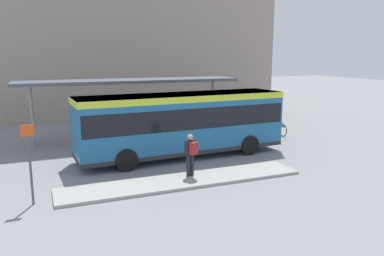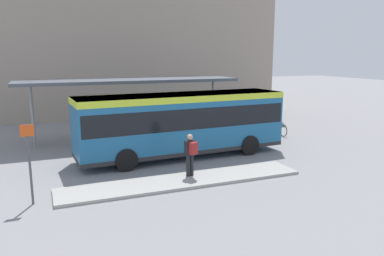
# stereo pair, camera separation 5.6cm
# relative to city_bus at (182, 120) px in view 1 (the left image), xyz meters

# --- Properties ---
(ground_plane) EXTENTS (120.00, 120.00, 0.00)m
(ground_plane) POSITION_rel_city_bus_xyz_m (-0.01, -0.00, -1.86)
(ground_plane) COLOR gray
(curb_island) EXTENTS (9.98, 1.80, 0.12)m
(curb_island) POSITION_rel_city_bus_xyz_m (-1.37, -3.73, -1.80)
(curb_island) COLOR #9E9E99
(curb_island) RESTS_ON ground_plane
(city_bus) EXTENTS (10.61, 3.09, 3.19)m
(city_bus) POSITION_rel_city_bus_xyz_m (0.00, 0.00, 0.00)
(city_bus) COLOR #1E6093
(city_bus) RESTS_ON ground_plane
(pedestrian_waiting) EXTENTS (0.50, 0.54, 1.77)m
(pedestrian_waiting) POSITION_rel_city_bus_xyz_m (-0.94, -3.43, -0.72)
(pedestrian_waiting) COLOR #232328
(pedestrian_waiting) RESTS_ON curb_island
(bicycle_green) EXTENTS (0.48, 1.79, 0.77)m
(bicycle_green) POSITION_rel_city_bus_xyz_m (7.54, 2.56, -1.47)
(bicycle_green) COLOR black
(bicycle_green) RESTS_ON ground_plane
(bicycle_blue) EXTENTS (0.48, 1.61, 0.70)m
(bicycle_blue) POSITION_rel_city_bus_xyz_m (7.12, 3.38, -1.51)
(bicycle_blue) COLOR black
(bicycle_blue) RESTS_ON ground_plane
(station_shelter) EXTENTS (12.99, 3.10, 3.65)m
(station_shelter) POSITION_rel_city_bus_xyz_m (-1.46, 5.05, 1.66)
(station_shelter) COLOR #4C515B
(station_shelter) RESTS_ON ground_plane
(potted_planter_near_shelter) EXTENTS (0.79, 0.79, 1.34)m
(potted_planter_near_shelter) POSITION_rel_city_bus_xyz_m (0.31, 2.84, -1.15)
(potted_planter_near_shelter) COLOR slate
(potted_planter_near_shelter) RESTS_ON ground_plane
(platform_sign) EXTENTS (0.44, 0.08, 2.80)m
(platform_sign) POSITION_rel_city_bus_xyz_m (-7.00, -3.89, -0.30)
(platform_sign) COLOR #4C4C51
(platform_sign) RESTS_ON ground_plane
(station_building) EXTENTS (28.75, 13.81, 19.23)m
(station_building) POSITION_rel_city_bus_xyz_m (-0.39, 19.84, 7.76)
(station_building) COLOR gray
(station_building) RESTS_ON ground_plane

